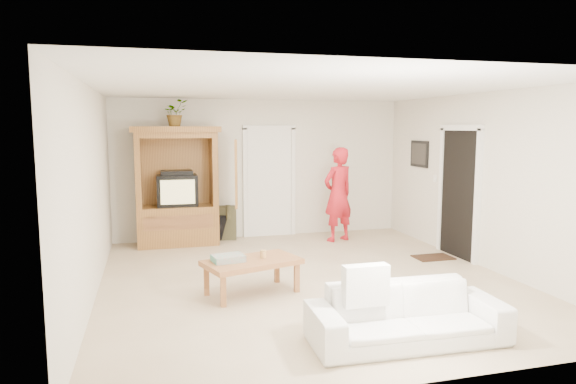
{
  "coord_description": "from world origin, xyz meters",
  "views": [
    {
      "loc": [
        -2.05,
        -6.55,
        2.1
      ],
      "look_at": [
        -0.12,
        0.6,
        1.15
      ],
      "focal_mm": 32.0,
      "sensor_mm": 36.0,
      "label": 1
    }
  ],
  "objects_px": {
    "man": "(338,194)",
    "sofa": "(407,315)",
    "coffee_table": "(252,264)",
    "armoire": "(179,194)"
  },
  "relations": [
    {
      "from": "coffee_table",
      "to": "sofa",
      "type": "bearing_deg",
      "value": -74.68
    },
    {
      "from": "armoire",
      "to": "coffee_table",
      "type": "distance_m",
      "value": 3.17
    },
    {
      "from": "man",
      "to": "sofa",
      "type": "distance_m",
      "value": 4.56
    },
    {
      "from": "man",
      "to": "sofa",
      "type": "relative_size",
      "value": 0.9
    },
    {
      "from": "sofa",
      "to": "man",
      "type": "bearing_deg",
      "value": 79.98
    },
    {
      "from": "armoire",
      "to": "man",
      "type": "xyz_separation_m",
      "value": [
        2.84,
        -0.47,
        -0.05
      ]
    },
    {
      "from": "man",
      "to": "coffee_table",
      "type": "height_order",
      "value": "man"
    },
    {
      "from": "sofa",
      "to": "coffee_table",
      "type": "distance_m",
      "value": 2.19
    },
    {
      "from": "sofa",
      "to": "armoire",
      "type": "bearing_deg",
      "value": 113.25
    },
    {
      "from": "armoire",
      "to": "sofa",
      "type": "height_order",
      "value": "armoire"
    }
  ]
}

